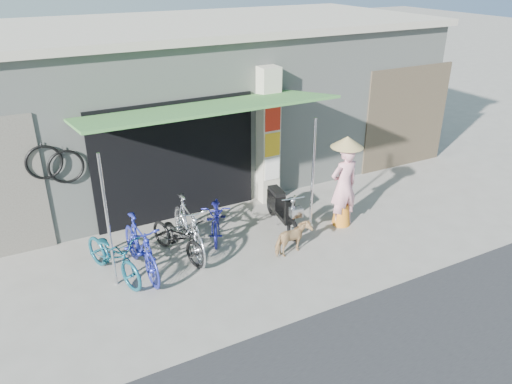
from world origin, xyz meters
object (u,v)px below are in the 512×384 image
bike_teal (113,255)px  bike_navy (217,217)px  moped (281,208)px  bike_blue (141,247)px  bike_black (178,237)px  bike_silver (188,227)px  street_dog (293,239)px  nun (344,183)px

bike_teal → bike_navy: (2.14, 0.51, -0.03)m
bike_navy → moped: 1.32m
bike_blue → bike_navy: bike_blue is taller
bike_black → bike_silver: size_ratio=0.87×
bike_teal → bike_blue: size_ratio=0.96×
bike_teal → bike_black: bearing=-12.5°
bike_navy → moped: (1.29, -0.29, 0.01)m
bike_navy → moped: bearing=12.1°
bike_navy → street_dog: 1.62m
street_dog → moped: bearing=-30.5°
bike_silver → street_dog: size_ratio=2.41×
bike_silver → nun: nun is taller
bike_navy → nun: bearing=6.7°
bike_black → bike_silver: (0.22, 0.04, 0.12)m
moped → bike_black: bearing=-168.7°
bike_teal → bike_blue: (0.46, -0.09, 0.08)m
street_dog → moped: moped is taller
bike_black → street_dog: bike_black is taller
moped → nun: bearing=-15.1°
bike_blue → bike_silver: 1.00m
bike_navy → bike_teal: bearing=-141.9°
nun → bike_blue: bearing=-4.2°
bike_blue → nun: bearing=-6.0°
bike_teal → bike_silver: bearing=-11.6°
bike_teal → street_dog: bearing=-32.4°
bike_blue → nun: nun is taller
bike_teal → bike_silver: 1.43m
bike_teal → moped: moped is taller
bike_teal → bike_blue: bearing=-28.6°
bike_teal → moped: 3.44m
bike_black → bike_navy: (0.94, 0.40, -0.00)m
bike_silver → bike_blue: bearing=-163.4°
bike_silver → moped: bearing=4.3°
street_dog → nun: (1.49, 0.51, 0.62)m
bike_blue → street_dog: size_ratio=2.33×
moped → nun: nun is taller
bike_silver → nun: (3.15, -0.44, 0.40)m
nun → street_dog: bearing=17.5°
moped → bike_blue: bearing=-165.5°
bike_blue → street_dog: bearing=-18.3°
bike_teal → nun: 4.61m
bike_blue → street_dog: bike_blue is taller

